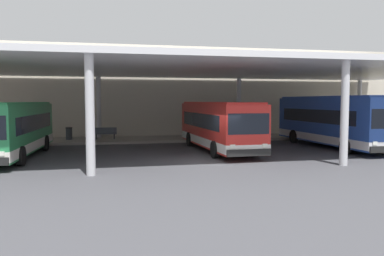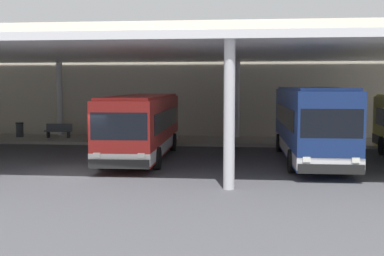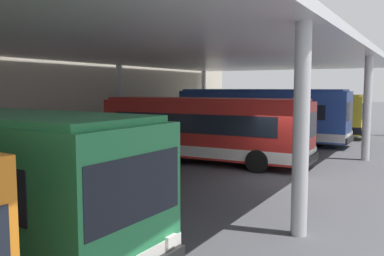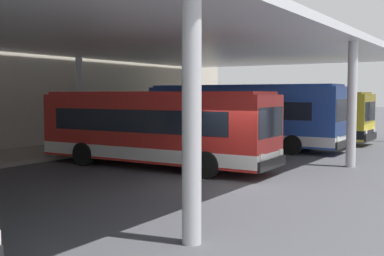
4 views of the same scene
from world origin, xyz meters
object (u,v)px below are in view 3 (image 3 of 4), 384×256
bus_middle_bay (203,129)px  bus_far_bay (261,115)px  bus_departing (292,114)px  banner_sign (197,109)px

bus_middle_bay → bus_far_bay: 8.28m
bus_far_bay → bus_departing: size_ratio=1.07×
bus_far_bay → bus_middle_bay: bearing=-179.2°
banner_sign → bus_departing: bearing=-70.3°
bus_departing → banner_sign: (-2.51, 7.04, 0.32)m
bus_middle_bay → bus_far_bay: bus_far_bay is taller
bus_departing → banner_sign: bearing=109.7°
bus_middle_bay → banner_sign: bearing=30.8°
bus_departing → bus_middle_bay: bearing=177.9°
bus_middle_bay → banner_sign: banner_sign is taller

